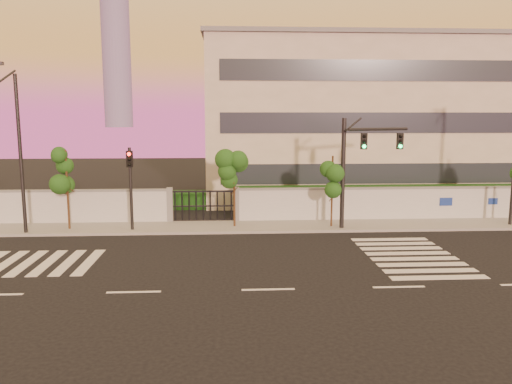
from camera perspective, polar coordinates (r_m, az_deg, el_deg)
ground at (r=19.09m, az=1.40°, el=-11.09°), size 120.00×120.00×0.00m
sidewalk at (r=29.15m, az=-0.25°, el=-3.97°), size 60.00×3.00×0.15m
perimeter_wall at (r=30.42m, az=-0.20°, el=-1.52°), size 60.00×0.36×2.20m
hedge_row at (r=33.23m, az=1.39°, el=-1.09°), size 41.00×4.25×1.80m
institutional_building at (r=41.24m, az=11.62°, el=8.09°), size 24.40×12.40×12.25m
distant_skyscraper at (r=309.62m, az=-15.83°, el=18.70°), size 16.00×16.00×118.00m
road_markings at (r=22.60m, az=-3.40°, el=-7.91°), size 57.00×7.62×0.02m
street_tree_c at (r=29.67m, az=-20.81°, el=2.17°), size 1.43×1.14×4.60m
street_tree_d at (r=28.49m, az=-2.46°, el=2.19°), size 1.58×1.26×4.40m
street_tree_e at (r=28.78m, az=8.75°, el=1.90°), size 1.33×1.06×4.23m
traffic_signal_main at (r=28.54m, az=11.51°, el=3.59°), size 3.93×1.45×6.35m
traffic_signal_secondary at (r=28.45m, az=-14.16°, el=1.47°), size 0.37×0.35×4.75m
streetlight_west at (r=29.36m, az=-25.52°, el=4.78°), size 0.54×2.18×9.05m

